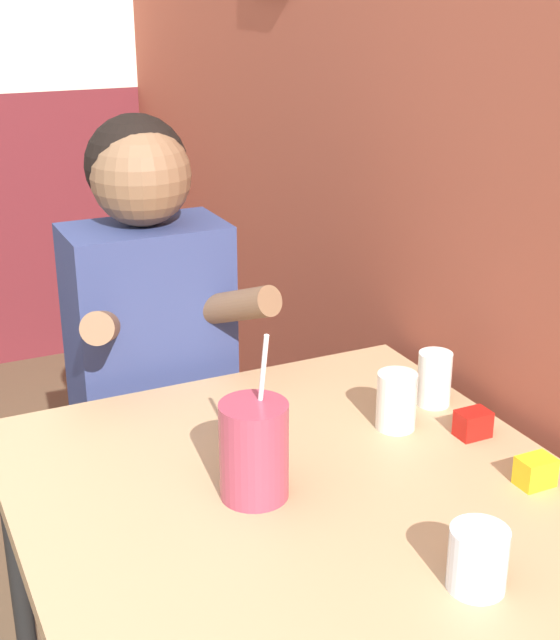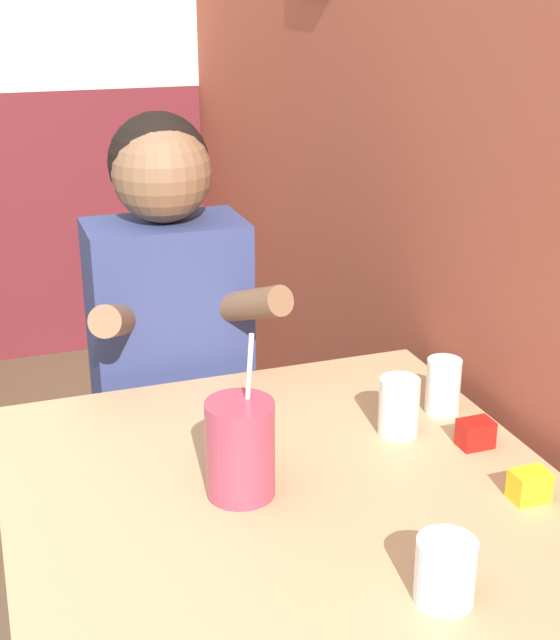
# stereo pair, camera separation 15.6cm
# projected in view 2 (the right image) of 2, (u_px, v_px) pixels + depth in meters

# --- Properties ---
(brick_wall_right) EXTENTS (0.08, 4.74, 2.70)m
(brick_wall_right) POSITION_uv_depth(u_px,v_px,m) (336.00, 43.00, 2.36)
(brick_wall_right) COLOR #9E4C38
(brick_wall_right) RESTS_ON ground_plane
(main_table) EXTENTS (0.91, 0.95, 0.73)m
(main_table) POSITION_uv_depth(u_px,v_px,m) (289.00, 523.00, 1.48)
(main_table) COLOR tan
(main_table) RESTS_ON ground_plane
(person_seated) EXTENTS (0.42, 0.41, 1.25)m
(person_seated) POSITION_uv_depth(u_px,v_px,m) (171.00, 375.00, 2.02)
(person_seated) COLOR navy
(person_seated) RESTS_ON ground_plane
(cocktail_pitcher) EXTENTS (0.11, 0.11, 0.28)m
(cocktail_pitcher) POSITION_uv_depth(u_px,v_px,m) (240.00, 448.00, 1.42)
(cocktail_pitcher) COLOR #99384C
(cocktail_pitcher) RESTS_ON main_table
(glass_near_pitcher) EXTENTS (0.08, 0.08, 0.09)m
(glass_near_pitcher) POSITION_uv_depth(u_px,v_px,m) (445.00, 571.00, 1.19)
(glass_near_pitcher) COLOR silver
(glass_near_pitcher) RESTS_ON main_table
(glass_center) EXTENTS (0.07, 0.07, 0.11)m
(glass_center) POSITION_uv_depth(u_px,v_px,m) (443.00, 386.00, 1.71)
(glass_center) COLOR silver
(glass_center) RESTS_ON main_table
(glass_far_side) EXTENTS (0.07, 0.07, 0.11)m
(glass_far_side) POSITION_uv_depth(u_px,v_px,m) (399.00, 406.00, 1.62)
(glass_far_side) COLOR silver
(glass_far_side) RESTS_ON main_table
(condiment_ketchup) EXTENTS (0.06, 0.04, 0.05)m
(condiment_ketchup) POSITION_uv_depth(u_px,v_px,m) (476.00, 434.00, 1.59)
(condiment_ketchup) COLOR #B7140F
(condiment_ketchup) RESTS_ON main_table
(condiment_mustard) EXTENTS (0.06, 0.04, 0.05)m
(condiment_mustard) POSITION_uv_depth(u_px,v_px,m) (529.00, 486.00, 1.42)
(condiment_mustard) COLOR yellow
(condiment_mustard) RESTS_ON main_table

